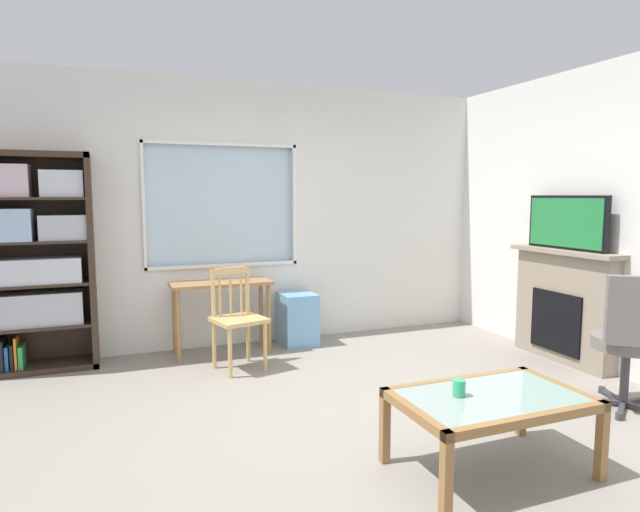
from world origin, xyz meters
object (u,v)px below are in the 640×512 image
object	(u,v)px
wooden_chair	(237,318)
office_chair	(631,336)
plastic_drawer_unit	(298,319)
tv	(567,223)
sippy_cup	(459,388)
fireplace	(564,305)
coffee_table	(491,405)
bookshelf	(37,257)
desk_under_window	(221,295)

from	to	relation	value
wooden_chair	office_chair	world-z (taller)	office_chair
plastic_drawer_unit	tv	distance (m)	2.75
tv	sippy_cup	distance (m)	2.66
plastic_drawer_unit	tv	world-z (taller)	tv
plastic_drawer_unit	sippy_cup	distance (m)	2.82
fireplace	tv	distance (m)	0.77
wooden_chair	fireplace	distance (m)	3.01
coffee_table	sippy_cup	xyz separation A→B (m)	(-0.17, 0.05, 0.11)
fireplace	office_chair	world-z (taller)	fireplace
fireplace	sippy_cup	xyz separation A→B (m)	(-2.15, -1.36, -0.04)
bookshelf	office_chair	xyz separation A→B (m)	(3.99, -2.60, -0.46)
bookshelf	coffee_table	world-z (taller)	bookshelf
desk_under_window	tv	world-z (taller)	tv
tv	office_chair	size ratio (longest dim) A/B	0.88
coffee_table	fireplace	bearing A→B (deg)	35.63
office_chair	coffee_table	world-z (taller)	office_chair
wooden_chair	fireplace	bearing A→B (deg)	-17.11
wooden_chair	plastic_drawer_unit	distance (m)	0.97
fireplace	sippy_cup	size ratio (longest dim) A/B	12.81
plastic_drawer_unit	office_chair	distance (m)	3.03
plastic_drawer_unit	office_chair	bearing A→B (deg)	-57.66
plastic_drawer_unit	sippy_cup	xyz separation A→B (m)	(-0.04, -2.81, 0.22)
plastic_drawer_unit	coffee_table	distance (m)	2.88
fireplace	coffee_table	distance (m)	2.44
plastic_drawer_unit	desk_under_window	bearing A→B (deg)	-176.42
desk_under_window	office_chair	xyz separation A→B (m)	(2.41, -2.50, -0.03)
wooden_chair	fireplace	size ratio (longest dim) A/B	0.78
desk_under_window	fireplace	distance (m)	3.24
office_chair	coffee_table	distance (m)	1.52
desk_under_window	coffee_table	size ratio (longest dim) A/B	0.92
bookshelf	office_chair	world-z (taller)	bookshelf
desk_under_window	office_chair	world-z (taller)	office_chair
bookshelf	wooden_chair	size ratio (longest dim) A/B	2.13
wooden_chair	tv	xyz separation A→B (m)	(2.86, -0.89, 0.83)
tv	coffee_table	bearing A→B (deg)	-144.13
sippy_cup	office_chair	bearing A→B (deg)	9.29
desk_under_window	wooden_chair	xyz separation A→B (m)	(0.04, -0.51, -0.12)
fireplace	office_chair	size ratio (longest dim) A/B	1.15
plastic_drawer_unit	sippy_cup	size ratio (longest dim) A/B	5.95
wooden_chair	sippy_cup	distance (m)	2.36
desk_under_window	fireplace	xyz separation A→B (m)	(2.92, -1.40, -0.05)
office_chair	bookshelf	bearing A→B (deg)	146.91
desk_under_window	fireplace	world-z (taller)	fireplace
plastic_drawer_unit	office_chair	size ratio (longest dim) A/B	0.54
fireplace	coffee_table	size ratio (longest dim) A/B	1.10
plastic_drawer_unit	fireplace	xyz separation A→B (m)	(2.12, -1.45, 0.26)
bookshelf	plastic_drawer_unit	world-z (taller)	bookshelf
wooden_chair	tv	world-z (taller)	tv
plastic_drawer_unit	tv	bearing A→B (deg)	-34.65
plastic_drawer_unit	coffee_table	size ratio (longest dim) A/B	0.51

